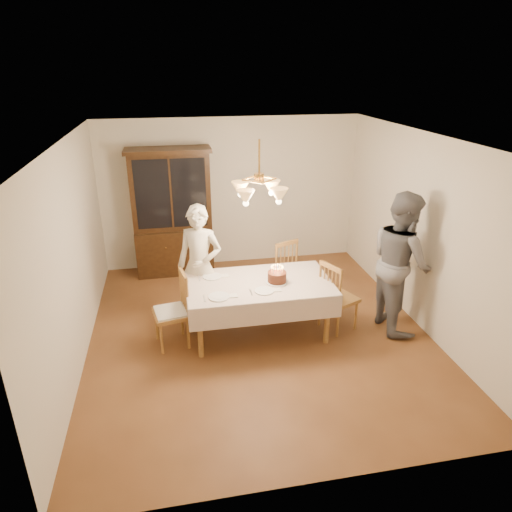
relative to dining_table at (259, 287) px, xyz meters
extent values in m
plane|color=brown|center=(0.00, 0.00, -0.68)|extent=(5.00, 5.00, 0.00)
plane|color=white|center=(0.00, 0.00, 1.92)|extent=(5.00, 5.00, 0.00)
plane|color=beige|center=(0.00, 2.50, 0.62)|extent=(4.50, 0.00, 4.50)
plane|color=beige|center=(0.00, -2.50, 0.62)|extent=(4.50, 0.00, 4.50)
plane|color=beige|center=(-2.25, 0.00, 0.62)|extent=(0.00, 5.00, 5.00)
plane|color=beige|center=(2.25, 0.00, 0.62)|extent=(0.00, 5.00, 5.00)
cube|color=brown|center=(0.00, 0.00, 0.05)|extent=(1.80, 1.00, 0.04)
cube|color=beige|center=(0.00, 0.00, 0.07)|extent=(1.90, 1.10, 0.01)
cylinder|color=brown|center=(-0.82, -0.42, -0.33)|extent=(0.07, 0.07, 0.71)
cylinder|color=brown|center=(0.82, -0.42, -0.33)|extent=(0.07, 0.07, 0.71)
cylinder|color=brown|center=(-0.82, 0.42, -0.33)|extent=(0.07, 0.07, 0.71)
cylinder|color=brown|center=(0.82, 0.42, -0.33)|extent=(0.07, 0.07, 0.71)
cube|color=black|center=(-1.05, 2.23, -0.28)|extent=(1.30, 0.50, 0.80)
cube|color=black|center=(-1.05, 2.28, 0.77)|extent=(1.30, 0.40, 1.30)
cube|color=black|center=(-1.05, 2.08, 0.77)|extent=(1.14, 0.01, 1.14)
cube|color=black|center=(-1.05, 2.23, 1.45)|extent=(1.38, 0.54, 0.06)
cube|color=brown|center=(0.50, 0.94, -0.23)|extent=(0.57, 0.56, 0.05)
cube|color=brown|center=(0.57, 0.77, 0.29)|extent=(0.38, 0.19, 0.06)
cylinder|color=brown|center=(0.60, 1.17, -0.47)|extent=(0.04, 0.04, 0.43)
cylinder|color=brown|center=(0.27, 1.03, -0.47)|extent=(0.04, 0.04, 0.43)
cylinder|color=brown|center=(0.73, 0.86, -0.47)|extent=(0.04, 0.04, 0.43)
cylinder|color=brown|center=(0.40, 0.72, -0.47)|extent=(0.04, 0.04, 0.43)
cube|color=brown|center=(-1.16, -0.07, -0.23)|extent=(0.49, 0.51, 0.05)
cube|color=brown|center=(-0.98, -0.03, 0.29)|extent=(0.11, 0.40, 0.06)
cylinder|color=brown|center=(-1.36, 0.08, -0.47)|extent=(0.04, 0.04, 0.43)
cylinder|color=brown|center=(-1.30, -0.28, -0.47)|extent=(0.04, 0.04, 0.43)
cylinder|color=brown|center=(-1.03, 0.14, -0.47)|extent=(0.04, 0.04, 0.43)
cylinder|color=brown|center=(-0.96, -0.21, -0.47)|extent=(0.04, 0.04, 0.43)
cube|color=silver|center=(-1.16, -0.07, -0.20)|extent=(0.45, 0.46, 0.03)
cube|color=brown|center=(1.10, -0.08, -0.23)|extent=(0.56, 0.57, 0.05)
cube|color=brown|center=(0.92, -0.16, 0.29)|extent=(0.19, 0.38, 0.06)
cylinder|color=brown|center=(1.33, -0.18, -0.47)|extent=(0.04, 0.04, 0.43)
cylinder|color=brown|center=(1.18, 0.15, -0.47)|extent=(0.04, 0.04, 0.43)
cylinder|color=brown|center=(1.01, -0.31, -0.47)|extent=(0.04, 0.04, 0.43)
cylinder|color=brown|center=(0.87, 0.01, -0.47)|extent=(0.04, 0.04, 0.43)
imported|color=beige|center=(-0.73, 0.45, 0.17)|extent=(0.73, 0.61, 1.71)
imported|color=slate|center=(1.90, -0.15, 0.28)|extent=(0.73, 0.94, 1.92)
cylinder|color=white|center=(0.23, -0.04, 0.08)|extent=(0.30, 0.30, 0.01)
cylinder|color=#3A180D|center=(0.23, -0.04, 0.16)|extent=(0.24, 0.24, 0.13)
cylinder|color=#598CD8|center=(0.31, -0.04, 0.26)|extent=(0.01, 0.01, 0.07)
sphere|color=#FFB23F|center=(0.31, -0.04, 0.30)|extent=(0.01, 0.01, 0.01)
cylinder|color=pink|center=(0.30, -0.01, 0.26)|extent=(0.01, 0.01, 0.07)
sphere|color=#FFB23F|center=(0.30, -0.01, 0.30)|extent=(0.01, 0.01, 0.01)
cylinder|color=#EACC66|center=(0.28, 0.01, 0.26)|extent=(0.01, 0.01, 0.07)
sphere|color=#FFB23F|center=(0.28, 0.01, 0.30)|extent=(0.01, 0.01, 0.01)
cylinder|color=#598CD8|center=(0.26, 0.03, 0.26)|extent=(0.01, 0.01, 0.07)
sphere|color=#FFB23F|center=(0.26, 0.03, 0.30)|extent=(0.01, 0.01, 0.01)
cylinder|color=pink|center=(0.22, 0.03, 0.26)|extent=(0.01, 0.01, 0.07)
sphere|color=#FFB23F|center=(0.22, 0.03, 0.30)|extent=(0.01, 0.01, 0.01)
cylinder|color=#EACC66|center=(0.20, 0.02, 0.26)|extent=(0.01, 0.01, 0.07)
sphere|color=#FFB23F|center=(0.20, 0.02, 0.30)|extent=(0.01, 0.01, 0.01)
cylinder|color=#598CD8|center=(0.17, 0.00, 0.26)|extent=(0.01, 0.01, 0.07)
sphere|color=#FFB23F|center=(0.17, 0.00, 0.30)|extent=(0.01, 0.01, 0.01)
cylinder|color=pink|center=(0.16, -0.03, 0.26)|extent=(0.01, 0.01, 0.07)
sphere|color=#FFB23F|center=(0.16, -0.03, 0.30)|extent=(0.01, 0.01, 0.01)
cylinder|color=#EACC66|center=(0.16, -0.06, 0.26)|extent=(0.01, 0.01, 0.07)
sphere|color=#FFB23F|center=(0.16, -0.06, 0.30)|extent=(0.01, 0.01, 0.01)
cylinder|color=#598CD8|center=(0.17, -0.09, 0.26)|extent=(0.01, 0.01, 0.07)
sphere|color=#FFB23F|center=(0.17, -0.09, 0.30)|extent=(0.01, 0.01, 0.01)
cylinder|color=pink|center=(0.20, -0.11, 0.26)|extent=(0.01, 0.01, 0.07)
sphere|color=#FFB23F|center=(0.20, -0.11, 0.30)|extent=(0.01, 0.01, 0.01)
cylinder|color=#EACC66|center=(0.22, -0.12, 0.26)|extent=(0.01, 0.01, 0.07)
sphere|color=#FFB23F|center=(0.22, -0.12, 0.30)|extent=(0.01, 0.01, 0.01)
cylinder|color=#598CD8|center=(0.26, -0.11, 0.26)|extent=(0.01, 0.01, 0.07)
sphere|color=#FFB23F|center=(0.26, -0.11, 0.30)|extent=(0.01, 0.01, 0.01)
cylinder|color=pink|center=(0.28, -0.10, 0.26)|extent=(0.01, 0.01, 0.07)
sphere|color=#FFB23F|center=(0.28, -0.10, 0.30)|extent=(0.01, 0.01, 0.01)
cylinder|color=#EACC66|center=(0.30, -0.07, 0.26)|extent=(0.01, 0.01, 0.07)
sphere|color=#FFB23F|center=(0.30, -0.07, 0.30)|extent=(0.01, 0.01, 0.01)
cylinder|color=white|center=(-0.56, -0.32, 0.08)|extent=(0.27, 0.27, 0.02)
cube|color=silver|center=(-0.74, -0.32, 0.08)|extent=(0.01, 0.16, 0.01)
cube|color=silver|center=(-0.39, -0.32, 0.08)|extent=(0.10, 0.10, 0.01)
cylinder|color=white|center=(0.02, -0.27, 0.08)|extent=(0.25, 0.25, 0.02)
cube|color=silver|center=(-0.15, -0.27, 0.08)|extent=(0.02, 0.16, 0.01)
cube|color=silver|center=(0.18, -0.27, 0.08)|extent=(0.10, 0.10, 0.01)
cylinder|color=white|center=(-0.59, 0.28, 0.08)|extent=(0.25, 0.25, 0.02)
cube|color=silver|center=(-0.76, 0.28, 0.08)|extent=(0.01, 0.16, 0.01)
cube|color=silver|center=(-0.42, 0.28, 0.08)|extent=(0.10, 0.10, 0.01)
cylinder|color=#BF8C3F|center=(0.00, 0.00, 1.72)|extent=(0.02, 0.02, 0.40)
cylinder|color=#BF8C3F|center=(0.00, 0.00, 1.47)|extent=(0.12, 0.12, 0.10)
cone|color=#D8994C|center=(0.20, 0.20, 1.29)|extent=(0.22, 0.22, 0.18)
sphere|color=#FFD899|center=(0.20, 0.20, 1.22)|extent=(0.07, 0.07, 0.07)
cone|color=#D8994C|center=(-0.20, 0.20, 1.29)|extent=(0.22, 0.22, 0.18)
sphere|color=#FFD899|center=(-0.20, 0.20, 1.22)|extent=(0.07, 0.07, 0.07)
cone|color=#D8994C|center=(-0.20, -0.20, 1.29)|extent=(0.22, 0.22, 0.18)
sphere|color=#FFD899|center=(-0.20, -0.20, 1.22)|extent=(0.07, 0.07, 0.07)
cone|color=#D8994C|center=(0.20, -0.20, 1.29)|extent=(0.22, 0.22, 0.18)
sphere|color=#FFD899|center=(0.20, -0.20, 1.22)|extent=(0.07, 0.07, 0.07)
camera|label=1|loc=(-1.05, -5.27, 2.72)|focal=32.00mm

